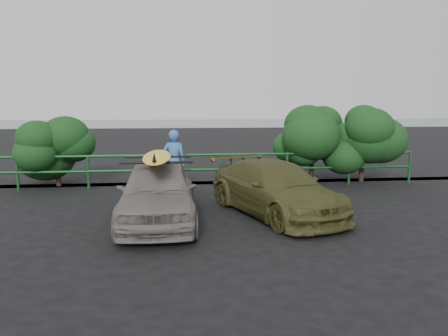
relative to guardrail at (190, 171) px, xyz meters
The scene contains 10 objects.
ground 5.03m from the guardrail, 90.00° to the right, with size 80.00×80.00×0.00m, color black.
ocean 55.00m from the guardrail, 90.00° to the left, with size 200.00×200.00×0.00m, color slate.
guardrail is the anchor object (origin of this frame).
shrub_left 4.85m from the guardrail, behind, with size 3.20×2.40×2.17m, color #184118, non-canonical shape.
shrub_right 5.06m from the guardrail, ahead, with size 3.20×2.40×2.31m, color #184118, non-canonical shape.
sedan 4.01m from the guardrail, 101.44° to the right, with size 1.58×3.92×1.34m, color slate.
olive_vehicle 3.93m from the guardrail, 62.16° to the right, with size 1.69×4.15×1.21m, color #45451E.
man 0.99m from the guardrail, 120.62° to the right, with size 0.66×0.43×1.81m, color #3B6BB3.
roof_rack 4.10m from the guardrail, 101.44° to the right, with size 1.45×1.01×0.05m, color black, non-canonical shape.
surfboard 4.11m from the guardrail, 101.44° to the right, with size 0.57×2.74×0.08m, color yellow.
Camera 1 is at (-0.38, -8.07, 2.49)m, focal length 35.00 mm.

